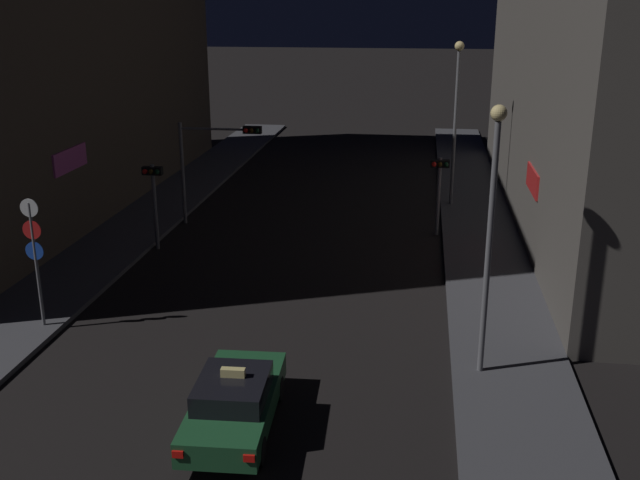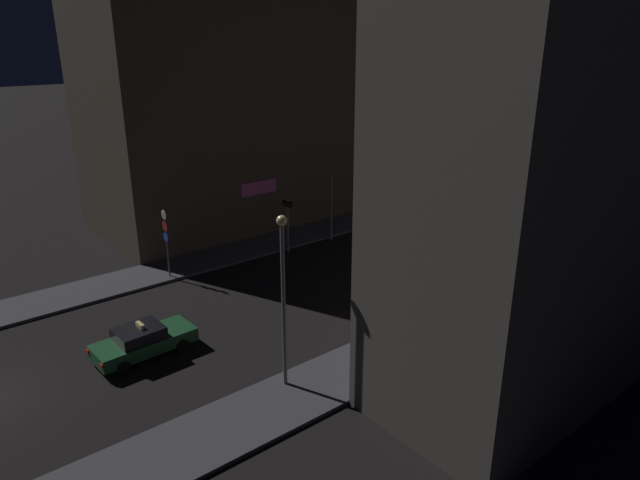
{
  "view_description": "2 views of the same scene",
  "coord_description": "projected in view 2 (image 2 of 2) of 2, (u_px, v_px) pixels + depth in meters",
  "views": [
    {
      "loc": [
        4.79,
        -8.45,
        9.69
      ],
      "look_at": [
        1.55,
        15.22,
        1.9
      ],
      "focal_mm": 41.53,
      "sensor_mm": 36.0,
      "label": 1
    },
    {
      "loc": [
        22.94,
        -1.59,
        13.53
      ],
      "look_at": [
        -0.26,
        17.28,
        2.69
      ],
      "focal_mm": 32.26,
      "sensor_mm": 36.0,
      "label": 2
    }
  ],
  "objects": [
    {
      "name": "sidewalk_left",
      "position": [
        325.0,
        229.0,
        41.79
      ],
      "size": [
        3.23,
        51.37,
        0.16
      ],
      "primitive_type": "cube",
      "color": "#424247",
      "rests_on": "ground_plane"
    },
    {
      "name": "traffic_light_right_kerb",
      "position": [
        464.0,
        253.0,
        30.6
      ],
      "size": [
        0.8,
        0.42,
        3.39
      ],
      "color": "slate",
      "rests_on": "ground_plane"
    },
    {
      "name": "traffic_light_left_kerb",
      "position": [
        287.0,
        215.0,
        36.78
      ],
      "size": [
        0.8,
        0.42,
        3.5
      ],
      "color": "slate",
      "rests_on": "ground_plane"
    },
    {
      "name": "street_lamp_near_block",
      "position": [
        283.0,
        285.0,
        21.75
      ],
      "size": [
        0.41,
        0.41,
        7.13
      ],
      "color": "slate",
      "rests_on": "sidewalk_right"
    },
    {
      "name": "building_facade_left",
      "position": [
        282.0,
        82.0,
        44.08
      ],
      "size": [
        10.4,
        29.05,
        19.87
      ],
      "color": "#473D33",
      "rests_on": "ground_plane"
    },
    {
      "name": "street_lamp_far_block",
      "position": [
        532.0,
        194.0,
        32.01
      ],
      "size": [
        0.44,
        0.44,
        7.7
      ],
      "color": "slate",
      "rests_on": "sidewalk_right"
    },
    {
      "name": "taxi",
      "position": [
        143.0,
        341.0,
        25.29
      ],
      "size": [
        1.98,
        4.52,
        1.62
      ],
      "color": "#1E512D",
      "rests_on": "ground_plane"
    },
    {
      "name": "sign_pole_left",
      "position": [
        166.0,
        237.0,
        32.65
      ],
      "size": [
        0.58,
        0.1,
        4.01
      ],
      "color": "slate",
      "rests_on": "sidewalk_left"
    },
    {
      "name": "sidewalk_right",
      "position": [
        504.0,
        298.0,
        30.82
      ],
      "size": [
        3.23,
        51.37,
        0.16
      ],
      "primitive_type": "cube",
      "color": "#424247",
      "rests_on": "ground_plane"
    },
    {
      "name": "traffic_light_overhead",
      "position": [
        346.0,
        197.0,
        37.61
      ],
      "size": [
        3.71,
        0.42,
        4.57
      ],
      "color": "slate",
      "rests_on": "ground_plane"
    }
  ]
}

